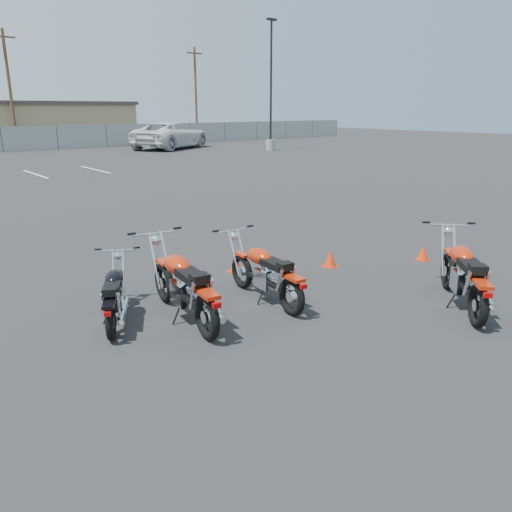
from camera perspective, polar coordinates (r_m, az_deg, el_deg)
ground at (r=8.21m, az=1.55°, el=-5.53°), size 120.00×120.00×0.00m
motorcycle_front_red at (r=7.54m, az=-8.22°, el=-3.43°), size 0.92×2.38×1.17m
motorcycle_second_black at (r=7.72m, az=-15.82°, el=-4.35°), size 1.23×1.77×0.91m
motorcycle_third_red at (r=8.20m, az=1.12°, el=-1.99°), size 0.83×2.15×1.05m
motorcycle_rear_red at (r=8.62m, az=22.69°, el=-2.06°), size 1.97×1.98×1.15m
training_cone_near at (r=10.19m, az=8.47°, el=-0.30°), size 0.28×0.28×0.33m
training_cone_far at (r=11.12m, az=18.54°, el=0.37°), size 0.26×0.26×0.31m
training_cone_extra at (r=9.75m, az=-2.30°, el=-0.88°), size 0.28×0.28×0.34m
light_pole_east at (r=38.93m, az=1.69°, el=15.42°), size 0.80×0.70×9.25m
tan_building_east at (r=51.99m, az=-22.86°, el=13.93°), size 14.40×9.40×3.70m
utility_pole_c at (r=46.13m, az=-26.33°, el=16.90°), size 1.80×0.24×9.00m
utility_pole_d at (r=54.19m, az=-6.90°, el=18.11°), size 1.80×0.24×9.00m
white_van at (r=41.18m, az=-9.72°, el=14.27°), size 7.07×9.15×3.25m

